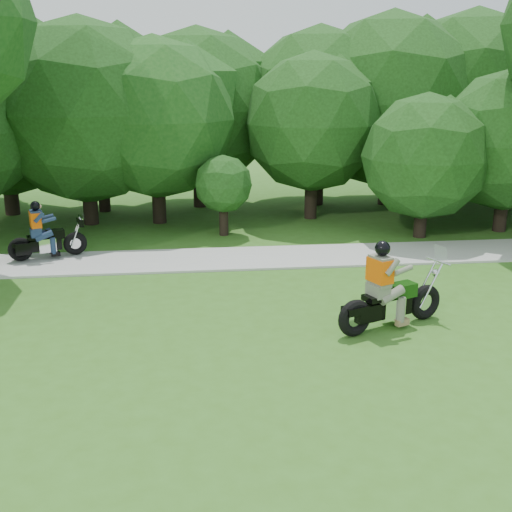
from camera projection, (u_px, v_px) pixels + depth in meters
name	position (u px, v px, depth m)	size (l,w,h in m)	color
ground	(367.00, 394.00, 10.41)	(100.00, 100.00, 0.00)	#36631C
walkway	(288.00, 257.00, 18.04)	(60.00, 2.20, 0.06)	#A1A19C
tree_line	(289.00, 113.00, 23.08)	(39.80, 11.89, 7.46)	black
chopper_motorcycle	(387.00, 296.00, 12.90)	(2.53, 1.41, 1.87)	black
touring_motorcycle	(43.00, 238.00, 17.62)	(2.07, 1.13, 1.63)	black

